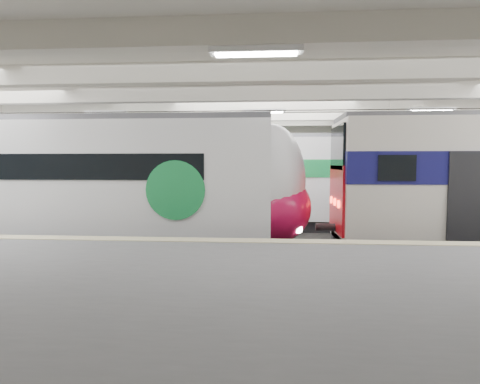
{
  "coord_description": "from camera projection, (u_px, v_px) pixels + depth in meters",
  "views": [
    {
      "loc": [
        0.26,
        -13.02,
        3.03
      ],
      "look_at": [
        -0.81,
        1.0,
        2.0
      ],
      "focal_mm": 30.0,
      "sensor_mm": 36.0,
      "label": 1
    }
  ],
  "objects": [
    {
      "name": "station_hall",
      "position": [
        261.0,
        155.0,
        11.23
      ],
      "size": [
        36.0,
        24.0,
        5.75
      ],
      "color": "black",
      "rests_on": "ground"
    },
    {
      "name": "modern_emu",
      "position": [
        117.0,
        187.0,
        13.4
      ],
      "size": [
        14.06,
        2.9,
        4.52
      ],
      "color": "white",
      "rests_on": "ground"
    },
    {
      "name": "far_train",
      "position": [
        195.0,
        180.0,
        18.75
      ],
      "size": [
        13.38,
        2.73,
        4.3
      ],
      "rotation": [
        0.0,
        0.0,
        0.0
      ],
      "color": "white",
      "rests_on": "ground"
    }
  ]
}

